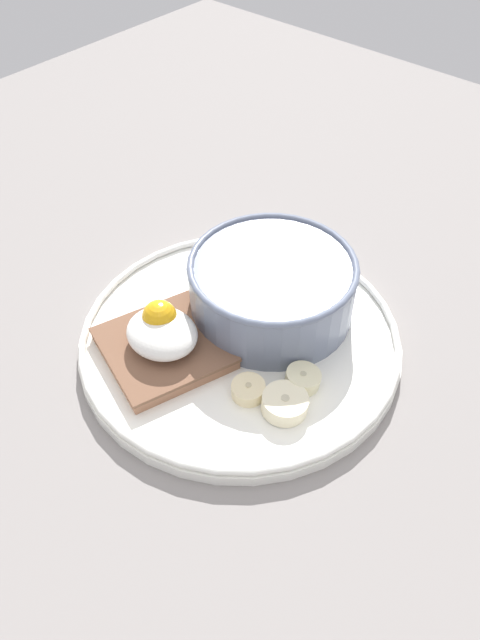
{
  "coord_description": "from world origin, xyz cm",
  "views": [
    {
      "loc": [
        -23.63,
        27.22,
        41.77
      ],
      "look_at": [
        0.0,
        0.0,
        5.0
      ],
      "focal_mm": 35.0,
      "sensor_mm": 36.0,
      "label": 1
    }
  ],
  "objects_px": {
    "toast_slice": "(164,348)",
    "banana_slice_left": "(248,390)",
    "banana_slice_back": "(303,379)",
    "banana_slice_front": "(285,403)",
    "oatmeal_bowl": "(271,286)",
    "poached_egg": "(161,330)"
  },
  "relations": [
    {
      "from": "toast_slice",
      "to": "banana_slice_left",
      "type": "xyz_separation_m",
      "value": [
        -0.08,
        -0.01,
        -0.0
      ]
    },
    {
      "from": "toast_slice",
      "to": "banana_slice_back",
      "type": "xyz_separation_m",
      "value": [
        -0.11,
        -0.05,
        0.0
      ]
    },
    {
      "from": "toast_slice",
      "to": "banana_slice_front",
      "type": "relative_size",
      "value": 2.34
    },
    {
      "from": "banana_slice_back",
      "to": "oatmeal_bowl",
      "type": "bearing_deg",
      "value": -33.96
    },
    {
      "from": "poached_egg",
      "to": "banana_slice_front",
      "type": "distance_m",
      "value": 0.12
    },
    {
      "from": "banana_slice_back",
      "to": "banana_slice_left",
      "type": "bearing_deg",
      "value": 54.58
    },
    {
      "from": "oatmeal_bowl",
      "to": "banana_slice_back",
      "type": "distance_m",
      "value": 0.09
    },
    {
      "from": "poached_egg",
      "to": "banana_slice_front",
      "type": "relative_size",
      "value": 1.41
    },
    {
      "from": "banana_slice_left",
      "to": "banana_slice_back",
      "type": "height_order",
      "value": "banana_slice_back"
    },
    {
      "from": "banana_slice_left",
      "to": "banana_slice_back",
      "type": "relative_size",
      "value": 0.88
    },
    {
      "from": "oatmeal_bowl",
      "to": "banana_slice_front",
      "type": "distance_m",
      "value": 0.11
    },
    {
      "from": "oatmeal_bowl",
      "to": "banana_slice_back",
      "type": "xyz_separation_m",
      "value": [
        -0.07,
        0.05,
        -0.02
      ]
    },
    {
      "from": "toast_slice",
      "to": "banana_slice_left",
      "type": "bearing_deg",
      "value": -171.08
    },
    {
      "from": "banana_slice_front",
      "to": "banana_slice_back",
      "type": "bearing_deg",
      "value": -81.32
    },
    {
      "from": "toast_slice",
      "to": "banana_slice_left",
      "type": "height_order",
      "value": "same"
    },
    {
      "from": "poached_egg",
      "to": "banana_slice_front",
      "type": "bearing_deg",
      "value": -170.59
    },
    {
      "from": "oatmeal_bowl",
      "to": "poached_egg",
      "type": "relative_size",
      "value": 2.0
    },
    {
      "from": "poached_egg",
      "to": "oatmeal_bowl",
      "type": "bearing_deg",
      "value": -110.92
    },
    {
      "from": "banana_slice_back",
      "to": "poached_egg",
      "type": "bearing_deg",
      "value": 23.51
    },
    {
      "from": "oatmeal_bowl",
      "to": "banana_slice_front",
      "type": "bearing_deg",
      "value": 134.76
    },
    {
      "from": "oatmeal_bowl",
      "to": "banana_slice_front",
      "type": "xyz_separation_m",
      "value": [
        -0.08,
        0.08,
        -0.02
      ]
    },
    {
      "from": "oatmeal_bowl",
      "to": "toast_slice",
      "type": "height_order",
      "value": "oatmeal_bowl"
    }
  ]
}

